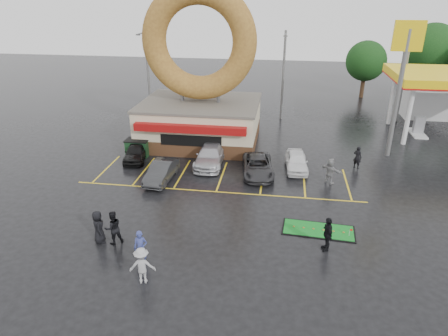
# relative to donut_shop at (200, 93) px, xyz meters

# --- Properties ---
(ground) EXTENTS (120.00, 120.00, 0.00)m
(ground) POSITION_rel_donut_shop_xyz_m (3.00, -12.97, -4.46)
(ground) COLOR black
(ground) RESTS_ON ground
(donut_shop) EXTENTS (10.20, 8.70, 13.50)m
(donut_shop) POSITION_rel_donut_shop_xyz_m (0.00, 0.00, 0.00)
(donut_shop) COLOR #472B19
(donut_shop) RESTS_ON ground
(gas_station) EXTENTS (12.30, 13.65, 5.90)m
(gas_station) POSITION_rel_donut_shop_xyz_m (23.00, 7.97, -0.77)
(gas_station) COLOR silver
(gas_station) RESTS_ON ground
(shell_sign) EXTENTS (2.20, 0.36, 10.60)m
(shell_sign) POSITION_rel_donut_shop_xyz_m (16.00, -0.97, 2.91)
(shell_sign) COLOR slate
(shell_sign) RESTS_ON ground
(streetlight_left) EXTENTS (0.40, 2.21, 9.00)m
(streetlight_left) POSITION_rel_donut_shop_xyz_m (-7.00, 6.95, 0.32)
(streetlight_left) COLOR slate
(streetlight_left) RESTS_ON ground
(streetlight_mid) EXTENTS (0.40, 2.21, 9.00)m
(streetlight_mid) POSITION_rel_donut_shop_xyz_m (7.00, 7.95, 0.32)
(streetlight_mid) COLOR slate
(streetlight_mid) RESTS_ON ground
(streetlight_right) EXTENTS (0.40, 2.21, 9.00)m
(streetlight_right) POSITION_rel_donut_shop_xyz_m (19.00, 8.95, 0.32)
(streetlight_right) COLOR slate
(streetlight_right) RESTS_ON ground
(tree_far_c) EXTENTS (6.30, 6.30, 9.00)m
(tree_far_c) POSITION_rel_donut_shop_xyz_m (25.00, 21.03, 1.37)
(tree_far_c) COLOR #332114
(tree_far_c) RESTS_ON ground
(tree_far_d) EXTENTS (4.90, 4.90, 7.00)m
(tree_far_d) POSITION_rel_donut_shop_xyz_m (17.00, 19.03, 0.07)
(tree_far_d) COLOR #332114
(tree_far_d) RESTS_ON ground
(car_black) EXTENTS (2.13, 4.15, 1.35)m
(car_black) POSITION_rel_donut_shop_xyz_m (-4.31, -4.97, -3.79)
(car_black) COLOR black
(car_black) RESTS_ON ground
(car_dgrey) EXTENTS (1.71, 4.24, 1.37)m
(car_dgrey) POSITION_rel_donut_shop_xyz_m (-1.18, -8.34, -3.78)
(car_dgrey) COLOR #2A2A2C
(car_dgrey) RESTS_ON ground
(car_silver) EXTENTS (2.14, 5.10, 1.47)m
(car_silver) POSITION_rel_donut_shop_xyz_m (1.76, -4.97, -3.73)
(car_silver) COLOR #B4B4BA
(car_silver) RESTS_ON ground
(car_grey) EXTENTS (2.77, 4.96, 1.31)m
(car_grey) POSITION_rel_donut_shop_xyz_m (5.59, -6.31, -3.81)
(car_grey) COLOR #2F2E31
(car_grey) RESTS_ON ground
(car_white) EXTENTS (1.84, 4.08, 1.36)m
(car_white) POSITION_rel_donut_shop_xyz_m (8.43, -4.97, -3.78)
(car_white) COLOR white
(car_white) RESTS_ON ground
(person_blue) EXTENTS (0.75, 0.56, 1.87)m
(person_blue) POSITION_rel_donut_shop_xyz_m (0.61, -17.81, -3.53)
(person_blue) COLOR navy
(person_blue) RESTS_ON ground
(person_blackjkt) EXTENTS (1.19, 1.16, 1.93)m
(person_blackjkt) POSITION_rel_donut_shop_xyz_m (-1.45, -16.31, -3.50)
(person_blackjkt) COLOR black
(person_blackjkt) RESTS_ON ground
(person_hoodie) EXTENTS (1.33, 0.93, 1.87)m
(person_hoodie) POSITION_rel_donut_shop_xyz_m (1.15, -19.13, -3.53)
(person_hoodie) COLOR #9A9A9D
(person_hoodie) RESTS_ON ground
(person_bystander) EXTENTS (0.93, 1.09, 1.88)m
(person_bystander) POSITION_rel_donut_shop_xyz_m (-2.29, -16.31, -3.52)
(person_bystander) COLOR black
(person_bystander) RESTS_ON ground
(person_cameraman) EXTENTS (0.69, 1.20, 1.93)m
(person_cameraman) POSITION_rel_donut_shop_xyz_m (9.86, -15.19, -3.50)
(person_cameraman) COLOR black
(person_cameraman) RESTS_ON ground
(person_walker_near) EXTENTS (1.67, 1.51, 1.85)m
(person_walker_near) POSITION_rel_donut_shop_xyz_m (10.74, -6.98, -3.54)
(person_walker_near) COLOR gray
(person_walker_near) RESTS_ON ground
(person_walker_far) EXTENTS (0.78, 0.73, 1.78)m
(person_walker_far) POSITION_rel_donut_shop_xyz_m (13.04, -4.02, -3.57)
(person_walker_far) COLOR black
(person_walker_far) RESTS_ON ground
(dumpster) EXTENTS (1.80, 1.21, 1.30)m
(dumpster) POSITION_rel_donut_shop_xyz_m (-4.50, -4.05, -3.81)
(dumpster) COLOR #183F20
(dumpster) RESTS_ON ground
(putting_green) EXTENTS (4.21, 2.06, 0.51)m
(putting_green) POSITION_rel_donut_shop_xyz_m (9.60, -13.42, -4.43)
(putting_green) COLOR black
(putting_green) RESTS_ON ground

